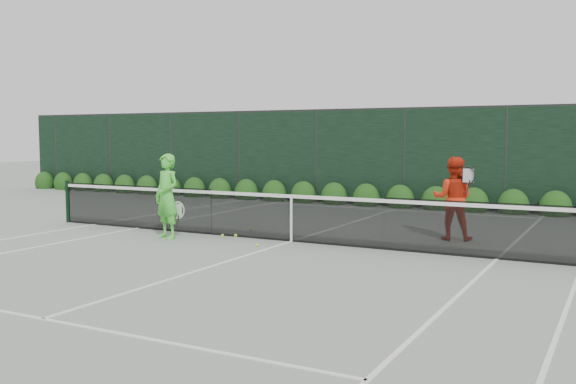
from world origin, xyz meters
The scene contains 8 objects.
ground centered at (0.00, 0.00, 0.00)m, with size 80.00×80.00×0.00m, color gray.
tennis_net centered at (-0.02, 0.00, 0.53)m, with size 12.90×0.10×1.07m.
player_woman centered at (-2.55, -0.85, 0.90)m, with size 0.75×0.59×1.81m.
player_man centered at (2.88, 1.81, 0.88)m, with size 0.97×0.79×1.75m.
court_lines centered at (0.00, 0.00, 0.01)m, with size 11.03×23.83×0.01m.
windscreen_fence centered at (0.00, -2.71, 1.51)m, with size 32.00×21.07×3.06m.
hedge_row centered at (0.00, 7.15, 0.23)m, with size 31.66×0.65×0.94m.
tennis_balls centered at (-1.21, -0.02, 0.03)m, with size 1.35×1.95×0.07m.
Camera 1 is at (6.09, -11.63, 2.18)m, focal length 40.00 mm.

